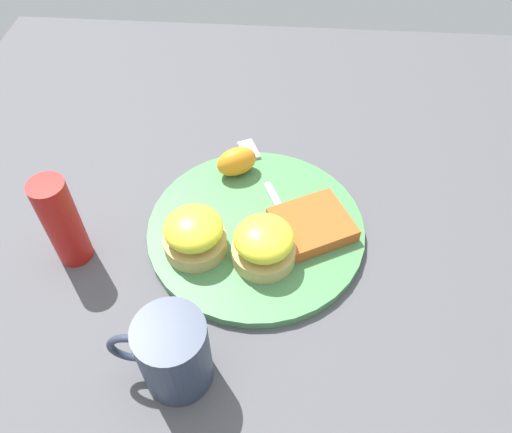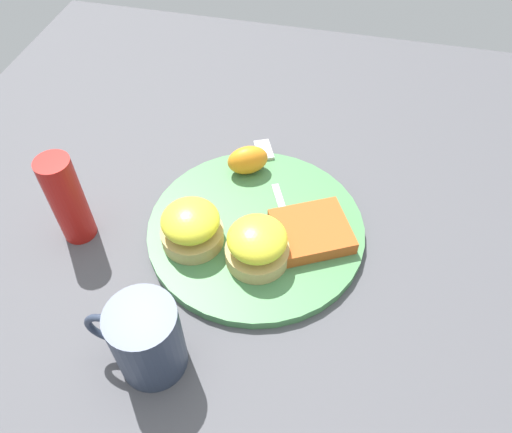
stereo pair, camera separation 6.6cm
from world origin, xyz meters
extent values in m
plane|color=#4C4C51|center=(0.00, 0.00, 0.00)|extent=(1.10, 1.10, 0.00)
cylinder|color=#47844C|center=(0.00, 0.00, 0.01)|extent=(0.29, 0.29, 0.01)
cylinder|color=tan|center=(0.08, 0.04, 0.02)|extent=(0.08, 0.08, 0.02)
ellipsoid|color=yellow|center=(0.08, 0.04, 0.06)|extent=(0.08, 0.08, 0.04)
cylinder|color=tan|center=(-0.01, 0.05, 0.02)|extent=(0.08, 0.08, 0.02)
ellipsoid|color=yellow|center=(-0.01, 0.05, 0.06)|extent=(0.08, 0.08, 0.04)
cube|color=#BA5420|center=(-0.08, 0.00, 0.02)|extent=(0.13, 0.12, 0.02)
ellipsoid|color=orange|center=(0.04, -0.10, 0.04)|extent=(0.07, 0.06, 0.04)
cube|color=silver|center=(-0.03, -0.03, 0.02)|extent=(0.06, 0.10, 0.00)
cube|color=silver|center=(0.02, -0.15, 0.02)|extent=(0.04, 0.05, 0.00)
cylinder|color=#2D384C|center=(0.07, 0.21, 0.05)|extent=(0.08, 0.08, 0.10)
torus|color=#2D384C|center=(0.11, 0.21, 0.06)|extent=(0.05, 0.01, 0.05)
cylinder|color=#B21914|center=(0.23, 0.05, 0.07)|extent=(0.04, 0.04, 0.13)
camera|label=1|loc=(-0.03, 0.42, 0.54)|focal=35.00mm
camera|label=2|loc=(-0.10, 0.41, 0.54)|focal=35.00mm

